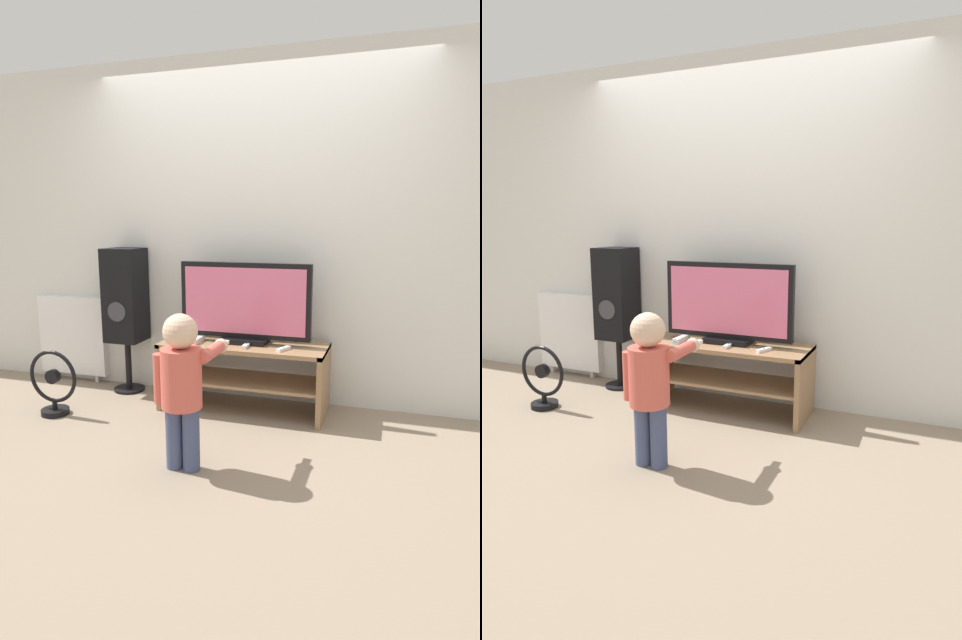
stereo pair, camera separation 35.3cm
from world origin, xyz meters
The scene contains 11 objects.
ground_plane centered at (0.00, 0.00, 0.00)m, with size 16.00×16.00×0.00m, color gray.
wall_back centered at (0.00, 0.55, 1.30)m, with size 10.00×0.06×2.60m.
tv_stand centered at (0.00, 0.23, 0.34)m, with size 1.22×0.47×0.51m.
television centered at (0.00, 0.26, 0.80)m, with size 0.98×0.20×0.59m.
game_console centered at (-0.34, 0.15, 0.53)m, with size 0.05×0.19×0.04m.
remote_primary centered at (0.32, 0.12, 0.52)m, with size 0.08×0.13×0.03m.
remote_secondary centered at (0.05, 0.13, 0.52)m, with size 0.04×0.13×0.03m.
child centered at (-0.05, -0.74, 0.53)m, with size 0.34×0.50×0.90m.
speaker_tower centered at (-1.04, 0.36, 0.78)m, with size 0.28×0.29×1.18m.
floor_fan centered at (-1.29, -0.28, 0.22)m, with size 0.39×0.20×0.48m.
radiator centered at (-1.65, 0.48, 0.40)m, with size 0.65×0.08×0.75m.
Camera 2 is at (1.37, -3.05, 1.38)m, focal length 28.00 mm.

